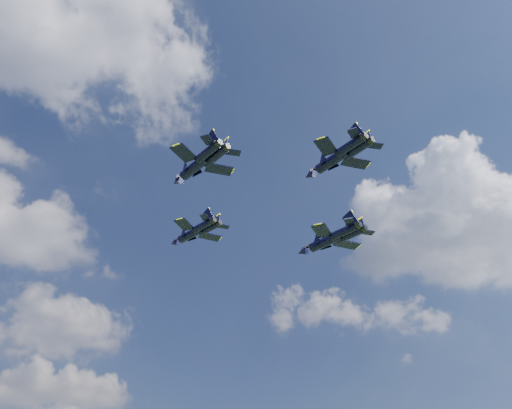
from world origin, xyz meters
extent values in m
cylinder|color=black|center=(-7.91, 23.22, 56.41)|extent=(4.00, 7.99, 1.58)
cone|color=black|center=(-9.53, 28.05, 56.41)|extent=(2.14, 2.64, 1.49)
ellipsoid|color=brown|center=(-8.83, 25.97, 56.90)|extent=(1.61, 2.65, 0.72)
cube|color=black|center=(-10.35, 20.56, 56.41)|extent=(4.55, 4.36, 0.16)
cube|color=black|center=(-4.36, 22.56, 56.41)|extent=(4.17, 2.53, 0.16)
cube|color=black|center=(-8.05, 16.42, 56.41)|extent=(2.41, 2.43, 0.12)
cube|color=black|center=(-3.72, 17.87, 56.41)|extent=(2.30, 1.65, 0.12)
cube|color=black|center=(-7.02, 17.50, 57.64)|extent=(1.43, 2.28, 2.64)
cube|color=black|center=(-5.19, 18.12, 57.64)|extent=(1.37, 2.62, 2.64)
cylinder|color=black|center=(-15.99, 1.64, 55.38)|extent=(3.25, 8.27, 1.62)
cone|color=black|center=(-17.07, 6.75, 55.38)|extent=(1.98, 2.61, 1.53)
ellipsoid|color=brown|center=(-16.60, 4.55, 55.87)|extent=(1.39, 2.70, 0.74)
cube|color=black|center=(-18.80, -0.79, 55.38)|extent=(4.75, 4.25, 0.16)
cube|color=black|center=(-12.45, 0.54, 55.38)|extent=(4.49, 3.04, 0.16)
cube|color=black|center=(-16.94, -5.28, 55.38)|extent=(2.53, 2.42, 0.13)
cube|color=black|center=(-12.36, -4.32, 55.38)|extent=(2.45, 1.90, 0.13)
cube|color=black|center=(-15.76, -4.30, 56.64)|extent=(1.19, 2.46, 2.71)
cube|color=black|center=(-13.83, -3.89, 56.64)|extent=(1.30, 2.69, 2.71)
cylinder|color=black|center=(13.64, 10.15, 53.95)|extent=(4.41, 9.24, 1.82)
cone|color=black|center=(11.92, 15.77, 53.95)|extent=(2.42, 3.02, 1.72)
ellipsoid|color=brown|center=(12.66, 13.35, 54.51)|extent=(1.80, 3.06, 0.83)
cube|color=black|center=(10.75, 7.15, 53.95)|extent=(5.27, 4.98, 0.18)
cube|color=black|center=(17.71, 9.29, 53.95)|extent=(4.87, 3.02, 0.18)
cube|color=black|center=(13.29, 2.32, 53.95)|extent=(2.79, 2.79, 0.14)
cube|color=black|center=(18.32, 3.86, 53.95)|extent=(2.67, 1.95, 0.14)
cube|color=black|center=(14.50, 3.54, 55.37)|extent=(1.58, 2.66, 3.05)
cube|color=black|center=(16.63, 4.19, 55.37)|extent=(1.55, 3.02, 3.05)
cylinder|color=black|center=(2.41, -8.84, 56.07)|extent=(3.17, 8.20, 1.61)
cone|color=black|center=(1.38, -3.76, 56.07)|extent=(1.95, 2.58, 1.52)
ellipsoid|color=brown|center=(1.82, -5.95, 56.56)|extent=(1.36, 2.68, 0.73)
cube|color=black|center=(-0.39, -11.23, 56.07)|extent=(4.71, 4.20, 0.16)
cube|color=black|center=(5.91, -9.95, 56.07)|extent=(4.47, 3.04, 0.16)
cube|color=black|center=(1.42, -15.69, 56.07)|extent=(2.51, 2.40, 0.13)
cube|color=black|center=(5.98, -14.77, 56.07)|extent=(2.44, 1.90, 0.13)
cube|color=black|center=(2.59, -14.73, 57.32)|extent=(1.17, 2.45, 2.69)
cube|color=black|center=(4.52, -14.34, 57.32)|extent=(1.29, 2.67, 2.69)
camera|label=1|loc=(-40.60, -65.48, 3.42)|focal=40.00mm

